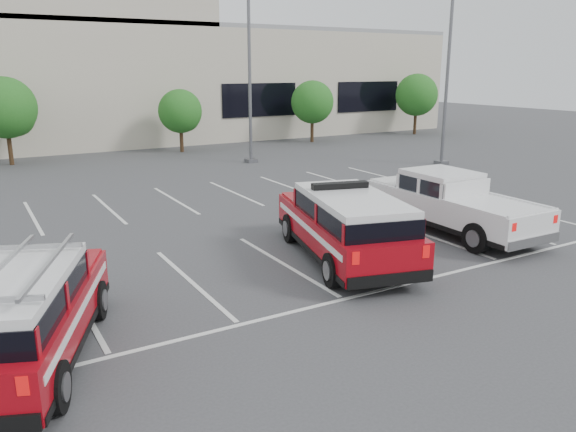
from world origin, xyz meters
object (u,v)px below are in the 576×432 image
Objects in this scene: tree_mid_right at (181,113)px; light_pole_right at (448,70)px; convention_building at (70,76)px; fire_chief_suv at (345,230)px; tree_mid_left at (7,110)px; white_pickup at (450,208)px; tree_far_right at (417,96)px; light_pole_mid at (250,69)px; tree_right at (313,104)px; ladder_suv at (20,322)px.

tree_mid_right is 0.39× the size of light_pole_right.
convention_building is 32.69m from fire_chief_suv.
tree_mid_left is at bearing -117.40° from convention_building.
convention_building reaches higher than white_pickup.
light_pole_right is at bearing -29.95° from tree_mid_left.
tree_far_right is at bearing 52.96° from light_pole_right.
convention_building is at bearing 113.26° from light_pole_mid.
convention_building is 11.20m from tree_mid_right.
convention_building is 5.86× the size of light_pole_mid.
convention_building is 11.19m from tree_mid_left.
tree_right is 26.36m from fire_chief_suv.
tree_mid_right is (4.91, -9.82, -2.22)m from convention_building.
convention_building is at bearing 107.45° from fire_chief_suv.
tree_mid_right is 0.82× the size of tree_far_right.
fire_chief_suv is at bearing -171.27° from white_pickup.
tree_mid_right is 27.18m from ladder_suv.
tree_mid_right is 6.88m from light_pole_mid.
tree_far_right reaches higher than tree_right.
convention_building is 26.83m from tree_far_right.
tree_mid_right is (10.00, -0.00, -0.54)m from tree_mid_left.
tree_mid_left is at bearing 121.04° from fire_chief_suv.
tree_mid_left is 0.47× the size of light_pole_right.
light_pole_mid and light_pole_right have the same top height.
tree_mid_left reaches higher than white_pickup.
white_pickup is (-0.58, -15.92, -4.41)m from light_pole_mid.
convention_building is at bearing 62.60° from tree_mid_left.
tree_far_right is 0.47× the size of light_pole_right.
light_pole_mid is 23.36m from ladder_suv.
white_pickup is at bearing -134.00° from light_pole_right.
tree_mid_right is 10.00m from tree_right.
light_pole_right is 1.77× the size of ladder_suv.
fire_chief_suv is (-14.33, -10.57, -4.31)m from light_pole_right.
tree_mid_left is 0.75× the size of fire_chief_suv.
fire_chief_suv is at bearing -87.36° from convention_building.
tree_far_right is at bearing -21.51° from convention_building.
tree_right is at bearing 94.31° from light_pole_right.
tree_right is 32.83m from ladder_suv.
white_pickup is at bearing -111.54° from tree_right.
tree_right is at bearing 74.13° from fire_chief_suv.
light_pole_mid is at bearing -161.52° from tree_far_right.
light_pole_mid is (-18.09, -6.05, 2.14)m from tree_far_right.
fire_chief_suv is at bearing 34.12° from ladder_suv.
convention_building reaches higher than tree_far_right.
tree_mid_left is 24.23m from light_pole_right.
ladder_suv is at bearing -126.98° from light_pole_mid.
ladder_suv is (-6.99, -34.20, -3.87)m from convention_building.
ladder_suv is at bearing -142.60° from tree_far_right.
white_pickup is 1.10× the size of ladder_suv.
convention_building is 5.86× the size of light_pole_right.
ladder_suv is (-22.81, -12.34, -4.34)m from light_pole_right.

